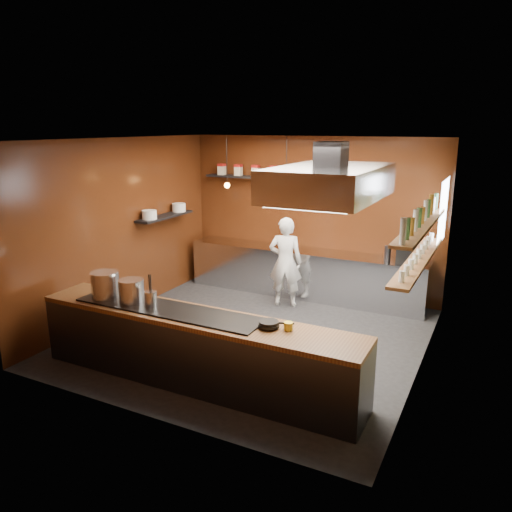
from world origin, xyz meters
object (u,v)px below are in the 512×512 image
Objects in this scene: extractor_hood at (330,182)px; chef at (285,262)px; stockpot_large at (105,285)px; stockpot_small at (132,291)px; espresso_machine at (411,253)px.

extractor_hood is 1.22× the size of chef.
extractor_hood is at bearing 24.92° from stockpot_large.
chef reaches higher than stockpot_small.
chef reaches higher than espresso_machine.
espresso_machine is 0.23× the size of chef.
stockpot_large is 0.99× the size of espresso_machine.
espresso_machine is (2.91, 3.72, -0.01)m from stockpot_small.
extractor_hood reaches higher than stockpot_small.
chef is at bearing 68.17° from stockpot_large.
stockpot_large reaches higher than espresso_machine.
extractor_hood is at bearing -85.69° from espresso_machine.
extractor_hood is 5.34× the size of espresso_machine.
extractor_hood is 6.08× the size of stockpot_small.
stockpot_small is 0.88× the size of espresso_machine.
espresso_machine is at bearing 48.28° from stockpot_large.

